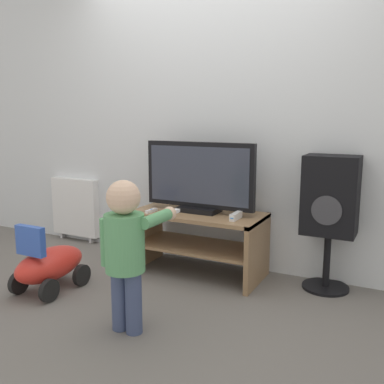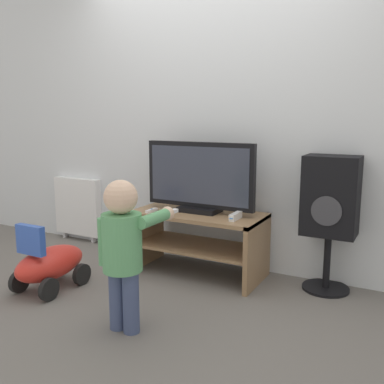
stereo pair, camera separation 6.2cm
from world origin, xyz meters
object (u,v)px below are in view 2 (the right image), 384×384
object	(u,v)px
remote_primary	(152,210)
radiator	(78,207)
television	(200,178)
child	(124,243)
game_console	(236,216)
speaker_tower	(330,201)
ride_on_toy	(49,263)

from	to	relation	value
remote_primary	radiator	distance (m)	1.28
television	child	world-z (taller)	television
game_console	speaker_tower	size ratio (longest dim) A/B	0.17
radiator	television	bearing A→B (deg)	-9.00
speaker_tower	radiator	bearing A→B (deg)	177.46
game_console	child	world-z (taller)	child
game_console	radiator	world-z (taller)	radiator
remote_primary	child	distance (m)	0.96
radiator	speaker_tower	bearing A→B (deg)	-2.54
remote_primary	game_console	bearing A→B (deg)	6.53
television	game_console	xyz separation A→B (m)	(0.36, -0.10, -0.25)
child	radiator	distance (m)	2.06
ride_on_toy	radiator	distance (m)	1.30
television	radiator	bearing A→B (deg)	171.00
game_console	ride_on_toy	world-z (taller)	game_console
ride_on_toy	television	bearing A→B (deg)	45.46
game_console	ride_on_toy	bearing A→B (deg)	-148.23
game_console	remote_primary	bearing A→B (deg)	-173.47
remote_primary	child	bearing A→B (deg)	-66.01
remote_primary	speaker_tower	bearing A→B (deg)	13.29
child	remote_primary	bearing A→B (deg)	113.99
remote_primary	speaker_tower	xyz separation A→B (m)	(1.33, 0.31, 0.15)
television	game_console	bearing A→B (deg)	-16.14
speaker_tower	ride_on_toy	xyz separation A→B (m)	(-1.81, -0.96, -0.48)
television	ride_on_toy	distance (m)	1.31
child	speaker_tower	xyz separation A→B (m)	(0.94, 1.19, 0.13)
game_console	speaker_tower	world-z (taller)	speaker_tower
remote_primary	radiator	world-z (taller)	radiator
game_console	child	xyz separation A→B (m)	(-0.31, -0.96, 0.00)
remote_primary	ride_on_toy	xyz separation A→B (m)	(-0.48, -0.65, -0.32)
speaker_tower	remote_primary	bearing A→B (deg)	-166.71
remote_primary	television	bearing A→B (deg)	28.35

